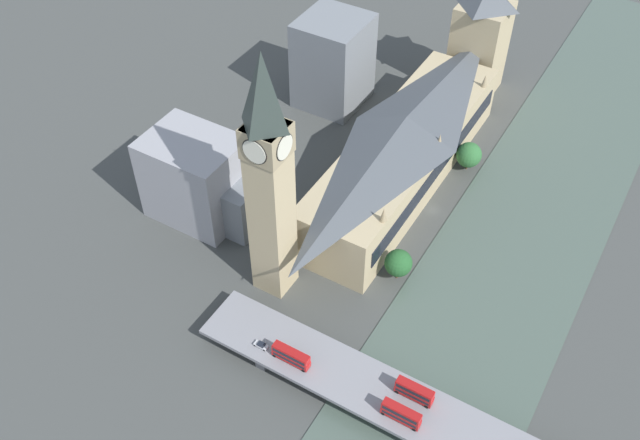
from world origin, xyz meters
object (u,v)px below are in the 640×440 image
(double_decker_bus_mid, at_px, (291,356))
(road_bridge, at_px, (422,416))
(parliament_hall, at_px, (404,150))
(clock_tower, at_px, (269,177))
(double_decker_bus_lead, at_px, (414,391))
(car_southbound_mid, at_px, (261,345))
(victoria_tower, at_px, (480,39))
(double_decker_bus_rear, at_px, (401,414))

(double_decker_bus_mid, bearing_deg, road_bridge, -174.31)
(double_decker_bus_mid, bearing_deg, parliament_hall, -83.79)
(road_bridge, distance_m, double_decker_bus_mid, 37.30)
(parliament_hall, relative_size, clock_tower, 1.29)
(clock_tower, bearing_deg, double_decker_bus_lead, 161.51)
(car_southbound_mid, bearing_deg, victoria_tower, -90.05)
(double_decker_bus_lead, distance_m, double_decker_bus_mid, 33.59)
(victoria_tower, bearing_deg, parliament_hall, 90.05)
(victoria_tower, bearing_deg, double_decker_bus_rear, 105.49)
(clock_tower, bearing_deg, victoria_tower, -95.48)
(parliament_hall, xyz_separation_m, road_bridge, (-46.33, 82.63, -9.18))
(double_decker_bus_lead, bearing_deg, clock_tower, -18.49)
(double_decker_bus_lead, relative_size, car_southbound_mid, 2.61)
(victoria_tower, relative_size, car_southbound_mid, 12.52)
(victoria_tower, relative_size, double_decker_bus_rear, 4.73)
(parliament_hall, distance_m, car_southbound_mid, 86.84)
(victoria_tower, bearing_deg, car_southbound_mid, 89.95)
(double_decker_bus_lead, xyz_separation_m, car_southbound_mid, (42.46, 7.09, -2.09))
(parliament_hall, bearing_deg, clock_tower, 78.72)
(parliament_hall, relative_size, car_southbound_mid, 26.50)
(victoria_tower, distance_m, car_southbound_mid, 152.90)
(parliament_hall, bearing_deg, car_southbound_mid, 89.88)
(parliament_hall, xyz_separation_m, double_decker_bus_lead, (-42.28, 79.44, -5.31))
(victoria_tower, xyz_separation_m, car_southbound_mid, (0.13, 152.04, -16.23))
(double_decker_bus_rear, bearing_deg, double_decker_bus_lead, -90.79)
(victoria_tower, bearing_deg, road_bridge, 107.38)
(clock_tower, relative_size, double_decker_bus_rear, 7.76)
(victoria_tower, bearing_deg, double_decker_bus_mid, 93.56)
(victoria_tower, distance_m, double_decker_bus_lead, 151.66)
(double_decker_bus_lead, bearing_deg, victoria_tower, -73.72)
(double_decker_bus_mid, bearing_deg, car_southbound_mid, 1.32)
(car_southbound_mid, bearing_deg, road_bridge, -175.21)
(clock_tower, relative_size, double_decker_bus_lead, 7.86)
(clock_tower, relative_size, road_bridge, 0.63)
(double_decker_bus_rear, relative_size, car_southbound_mid, 2.65)
(road_bridge, height_order, double_decker_bus_rear, double_decker_bus_rear)
(road_bridge, distance_m, car_southbound_mid, 46.71)
(parliament_hall, relative_size, double_decker_bus_lead, 10.14)
(road_bridge, xyz_separation_m, car_southbound_mid, (46.51, 3.90, 1.79))
(parliament_hall, relative_size, double_decker_bus_mid, 9.57)
(clock_tower, bearing_deg, parliament_hall, -101.28)
(double_decker_bus_rear, bearing_deg, parliament_hall, -64.10)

